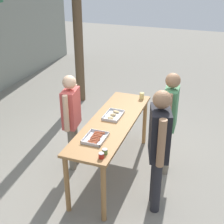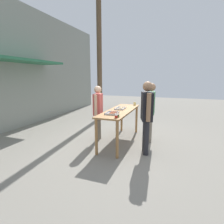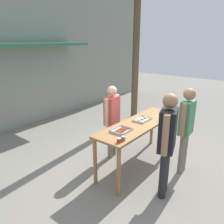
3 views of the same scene
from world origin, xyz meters
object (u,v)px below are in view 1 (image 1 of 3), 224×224
(condiment_jar_ketchup, at_px, (105,152))
(condiment_jar_mustard, at_px, (101,156))
(person_server_behind_table, at_px, (71,115))
(person_customer_holding_hotdog, at_px, (159,142))
(food_tray_sausages, at_px, (96,138))
(beer_cup, at_px, (142,96))
(food_tray_buns, at_px, (113,115))
(person_customer_with_cup, at_px, (170,115))

(condiment_jar_ketchup, bearing_deg, condiment_jar_mustard, 174.76)
(person_server_behind_table, height_order, person_customer_holding_hotdog, person_customer_holding_hotdog)
(food_tray_sausages, distance_m, beer_cup, 1.56)
(person_server_behind_table, xyz_separation_m, person_customer_holding_hotdog, (-0.47, -1.49, 0.08))
(condiment_jar_mustard, distance_m, beer_cup, 1.94)
(person_customer_holding_hotdog, bearing_deg, beer_cup, -174.34)
(food_tray_buns, bearing_deg, person_customer_with_cup, -77.71)
(condiment_jar_mustard, distance_m, condiment_jar_ketchup, 0.10)
(condiment_jar_ketchup, distance_m, person_customer_with_cup, 1.34)
(person_customer_with_cup, bearing_deg, person_customer_holding_hotdog, -1.79)
(food_tray_sausages, xyz_separation_m, person_customer_holding_hotdog, (0.04, -0.86, 0.09))
(person_server_behind_table, relative_size, person_customer_with_cup, 0.95)
(condiment_jar_ketchup, relative_size, beer_cup, 0.67)
(condiment_jar_ketchup, height_order, beer_cup, beer_cup)
(beer_cup, relative_size, person_customer_holding_hotdog, 0.06)
(food_tray_sausages, relative_size, condiment_jar_ketchup, 4.97)
(condiment_jar_mustard, height_order, person_customer_with_cup, person_customer_with_cup)
(person_customer_holding_hotdog, bearing_deg, food_tray_sausages, -104.05)
(person_server_behind_table, distance_m, person_customer_holding_hotdog, 1.56)
(beer_cup, bearing_deg, person_customer_with_cup, -136.21)
(food_tray_sausages, relative_size, food_tray_buns, 0.94)
(beer_cup, relative_size, person_customer_with_cup, 0.07)
(person_customer_holding_hotdog, bearing_deg, person_server_behind_table, -124.51)
(food_tray_sausages, xyz_separation_m, food_tray_buns, (0.72, 0.00, 0.00))
(food_tray_sausages, xyz_separation_m, condiment_jar_ketchup, (-0.29, -0.25, 0.02))
(condiment_jar_mustard, xyz_separation_m, person_customer_holding_hotdog, (0.44, -0.62, 0.07))
(food_tray_buns, height_order, person_customer_holding_hotdog, person_customer_holding_hotdog)
(food_tray_buns, bearing_deg, condiment_jar_mustard, -167.66)
(person_customer_holding_hotdog, bearing_deg, condiment_jar_ketchup, -78.07)
(beer_cup, bearing_deg, food_tray_sausages, 171.32)
(condiment_jar_mustard, height_order, person_customer_holding_hotdog, person_customer_holding_hotdog)
(person_customer_holding_hotdog, relative_size, person_customer_with_cup, 1.04)
(condiment_jar_mustard, height_order, person_server_behind_table, person_server_behind_table)
(condiment_jar_ketchup, bearing_deg, person_customer_with_cup, -26.30)
(beer_cup, xyz_separation_m, person_server_behind_table, (-1.03, 0.86, -0.03))
(person_customer_with_cup, bearing_deg, condiment_jar_ketchup, -29.20)
(condiment_jar_mustard, xyz_separation_m, person_server_behind_table, (0.90, 0.87, -0.01))
(food_tray_buns, xyz_separation_m, condiment_jar_mustard, (-1.12, -0.24, 0.02))
(beer_cup, xyz_separation_m, person_customer_with_cup, (-0.64, -0.61, 0.03))
(person_customer_holding_hotdog, bearing_deg, condiment_jar_mustard, -71.92)
(condiment_jar_ketchup, bearing_deg, food_tray_buns, 13.96)
(beer_cup, bearing_deg, person_customer_holding_hotdog, -157.35)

